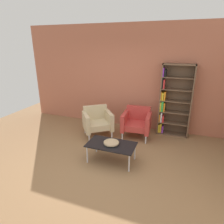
% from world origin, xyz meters
% --- Properties ---
extents(ground_plane, '(8.32, 8.32, 0.00)m').
position_xyz_m(ground_plane, '(0.00, 0.00, 0.00)').
color(ground_plane, olive).
extents(brick_back_panel, '(6.40, 0.12, 2.90)m').
position_xyz_m(brick_back_panel, '(0.00, 2.46, 1.45)').
color(brick_back_panel, '#B2664C').
rests_on(brick_back_panel, ground_plane).
extents(bookshelf_tall, '(0.80, 0.30, 1.90)m').
position_xyz_m(bookshelf_tall, '(1.28, 2.25, 0.92)').
color(bookshelf_tall, brown).
rests_on(bookshelf_tall, ground_plane).
extents(coffee_table_low, '(1.00, 0.56, 0.40)m').
position_xyz_m(coffee_table_low, '(0.23, 0.42, 0.37)').
color(coffee_table_low, black).
rests_on(coffee_table_low, ground_plane).
extents(decorative_bowl, '(0.32, 0.32, 0.05)m').
position_xyz_m(decorative_bowl, '(0.23, 0.42, 0.43)').
color(decorative_bowl, tan).
rests_on(decorative_bowl, coffee_table_low).
extents(armchair_corner_red, '(0.95, 0.94, 0.78)m').
position_xyz_m(armchair_corner_red, '(-0.56, 1.46, 0.41)').
color(armchair_corner_red, '#C6B289').
rests_on(armchair_corner_red, ground_plane).
extents(armchair_near_window, '(0.75, 0.70, 0.78)m').
position_xyz_m(armchair_near_window, '(0.45, 1.77, 0.41)').
color(armchair_near_window, '#B73833').
rests_on(armchair_near_window, ground_plane).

